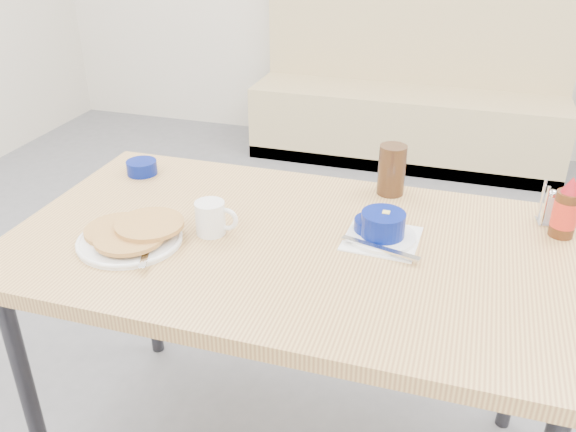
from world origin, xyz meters
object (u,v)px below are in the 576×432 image
(dining_table, at_px, (291,261))
(creamer_bowl, at_px, (142,167))
(pancake_plate, at_px, (131,235))
(butter_bowl, at_px, (373,227))
(coffee_mug, at_px, (212,218))
(booth_bench, at_px, (408,103))
(grits_setting, at_px, (383,228))
(amber_tumbler, at_px, (392,170))
(condiment_caddy, at_px, (558,210))
(syrup_bottle, at_px, (566,211))

(dining_table, bearing_deg, creamer_bowl, 155.52)
(dining_table, height_order, pancake_plate, pancake_plate)
(butter_bowl, bearing_deg, dining_table, -155.12)
(dining_table, height_order, coffee_mug, coffee_mug)
(booth_bench, bearing_deg, pancake_plate, -97.98)
(grits_setting, distance_m, amber_tumbler, 0.28)
(coffee_mug, relative_size, butter_bowl, 1.18)
(amber_tumbler, bearing_deg, booth_bench, 95.03)
(pancake_plate, bearing_deg, booth_bench, 82.02)
(condiment_caddy, bearing_deg, amber_tumbler, 164.81)
(dining_table, bearing_deg, grits_setting, 17.67)
(syrup_bottle, bearing_deg, pancake_plate, -161.09)
(pancake_plate, relative_size, condiment_caddy, 2.29)
(creamer_bowl, xyz_separation_m, syrup_bottle, (1.19, -0.03, 0.05))
(booth_bench, height_order, creamer_bowl, booth_bench)
(booth_bench, bearing_deg, condiment_caddy, -74.27)
(booth_bench, relative_size, pancake_plate, 7.43)
(pancake_plate, bearing_deg, condiment_caddy, 22.25)
(creamer_bowl, height_order, syrup_bottle, syrup_bottle)
(coffee_mug, height_order, butter_bowl, coffee_mug)
(dining_table, height_order, creamer_bowl, creamer_bowl)
(butter_bowl, bearing_deg, coffee_mug, -163.91)
(pancake_plate, relative_size, butter_bowl, 2.71)
(dining_table, relative_size, grits_setting, 7.05)
(creamer_bowl, distance_m, butter_bowl, 0.76)
(grits_setting, bearing_deg, dining_table, -162.33)
(coffee_mug, distance_m, butter_bowl, 0.40)
(pancake_plate, xyz_separation_m, creamer_bowl, (-0.18, 0.38, 0.00))
(booth_bench, relative_size, creamer_bowl, 20.64)
(butter_bowl, xyz_separation_m, syrup_bottle, (0.45, 0.14, 0.05))
(dining_table, xyz_separation_m, condiment_caddy, (0.63, 0.29, 0.10))
(amber_tumbler, xyz_separation_m, condiment_caddy, (0.44, -0.05, -0.03))
(pancake_plate, distance_m, butter_bowl, 0.60)
(butter_bowl, bearing_deg, creamer_bowl, 167.43)
(amber_tumbler, distance_m, condiment_caddy, 0.44)
(butter_bowl, bearing_deg, amber_tumbler, 88.75)
(dining_table, relative_size, creamer_bowl, 15.21)
(butter_bowl, height_order, amber_tumbler, amber_tumbler)
(booth_bench, relative_size, grits_setting, 9.57)
(condiment_caddy, distance_m, syrup_bottle, 0.07)
(pancake_plate, relative_size, syrup_bottle, 1.59)
(condiment_caddy, bearing_deg, creamer_bowl, 173.36)
(booth_bench, xyz_separation_m, dining_table, (0.00, -2.53, 0.35))
(dining_table, bearing_deg, syrup_bottle, 19.18)
(butter_bowl, relative_size, amber_tumbler, 0.65)
(butter_bowl, bearing_deg, grits_setting, -34.23)
(creamer_bowl, bearing_deg, condiment_caddy, 1.68)
(pancake_plate, bearing_deg, butter_bowl, 20.66)
(amber_tumbler, bearing_deg, dining_table, -119.58)
(grits_setting, bearing_deg, butter_bowl, 145.77)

